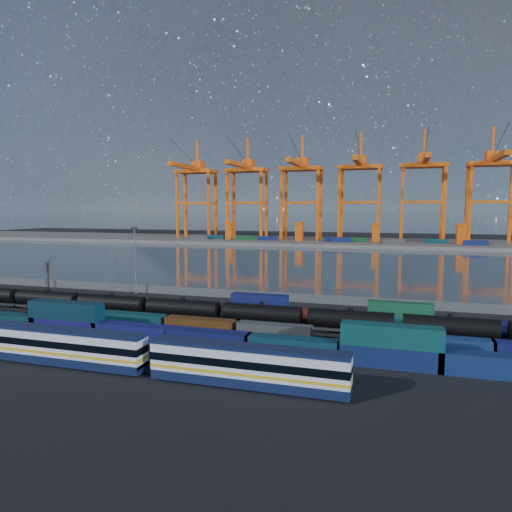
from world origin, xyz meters
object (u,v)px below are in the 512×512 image
(passenger_train, at_px, (64,347))
(gantry_cranes, at_px, (330,177))
(tanker_string, at_px, (183,309))
(bare_tree, at_px, (48,273))

(passenger_train, bearing_deg, gantry_cranes, 89.17)
(passenger_train, xyz_separation_m, gantry_cranes, (3.29, 225.85, 37.67))
(passenger_train, height_order, gantry_cranes, gantry_cranes)
(tanker_string, height_order, bare_tree, bare_tree)
(tanker_string, bearing_deg, passenger_train, -98.97)
(passenger_train, relative_size, gantry_cranes, 0.38)
(tanker_string, bearing_deg, bare_tree, 156.25)
(bare_tree, bearing_deg, passenger_train, -46.80)
(tanker_string, xyz_separation_m, gantry_cranes, (-0.99, 198.75, 37.97))
(tanker_string, distance_m, bare_tree, 55.36)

